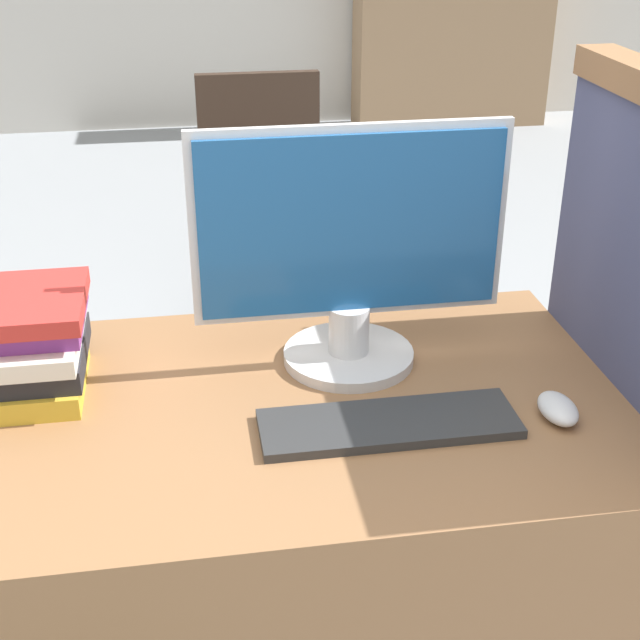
# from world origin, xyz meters

# --- Properties ---
(desk) EXTENTS (1.19, 0.72, 0.78)m
(desk) POSITION_xyz_m (0.00, 0.36, 0.39)
(desk) COLOR #8C603D
(desk) RESTS_ON ground_plane
(carrel_divider) EXTENTS (0.07, 0.62, 1.30)m
(carrel_divider) POSITION_xyz_m (0.62, 0.31, 0.66)
(carrel_divider) COLOR #474C70
(carrel_divider) RESTS_ON ground_plane
(monitor) EXTENTS (0.54, 0.24, 0.43)m
(monitor) POSITION_xyz_m (0.16, 0.48, 0.99)
(monitor) COLOR silver
(monitor) RESTS_ON desk
(keyboard) EXTENTS (0.41, 0.13, 0.02)m
(keyboard) POSITION_xyz_m (0.18, 0.26, 0.78)
(keyboard) COLOR #2D2D2D
(keyboard) RESTS_ON desk
(mouse) EXTENTS (0.06, 0.10, 0.03)m
(mouse) POSITION_xyz_m (0.45, 0.24, 0.79)
(mouse) COLOR silver
(mouse) RESTS_ON desk
(book_stack) EXTENTS (0.20, 0.26, 0.17)m
(book_stack) POSITION_xyz_m (-0.39, 0.48, 0.87)
(book_stack) COLOR gold
(book_stack) RESTS_ON desk
(far_chair) EXTENTS (0.44, 0.44, 0.94)m
(far_chair) POSITION_xyz_m (0.17, 2.17, 0.51)
(far_chair) COLOR #38281E
(far_chair) RESTS_ON ground_plane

